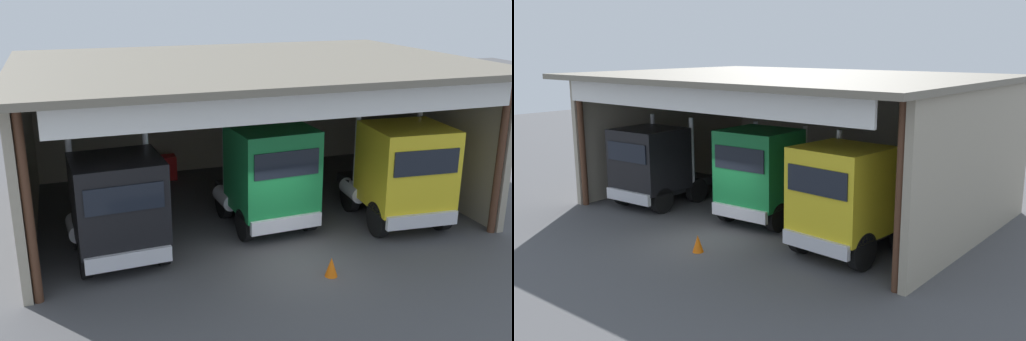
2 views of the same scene
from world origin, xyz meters
TOP-DOWN VIEW (x-y plane):
  - ground_plane at (0.00, 0.00)m, footprint 80.00×80.00m
  - workshop_shed at (0.00, 5.84)m, footprint 15.09×11.23m
  - truck_black_center_right_bay at (-4.75, 1.91)m, footprint 2.80×4.36m
  - truck_green_yard_outside at (0.19, 2.85)m, footprint 2.82×4.47m
  - truck_yellow_center_left_bay at (4.44, 1.73)m, footprint 2.79×4.93m
  - oil_drum at (-2.94, 8.68)m, footprint 0.58×0.58m
  - tool_cart at (-2.15, 9.01)m, footprint 0.90×0.60m
  - traffic_cone at (0.69, -0.98)m, footprint 0.36×0.36m

SIDE VIEW (x-z plane):
  - ground_plane at x=0.00m, z-range 0.00..0.00m
  - traffic_cone at x=0.69m, z-range 0.00..0.56m
  - oil_drum at x=-2.94m, z-range 0.00..0.92m
  - tool_cart at x=-2.15m, z-range 0.00..1.00m
  - truck_black_center_right_bay at x=-4.75m, z-range -0.08..3.48m
  - truck_green_yard_outside at x=0.19m, z-range 0.05..3.61m
  - truck_yellow_center_left_bay at x=4.44m, z-range -0.02..3.70m
  - workshop_shed at x=0.00m, z-range 1.08..6.44m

